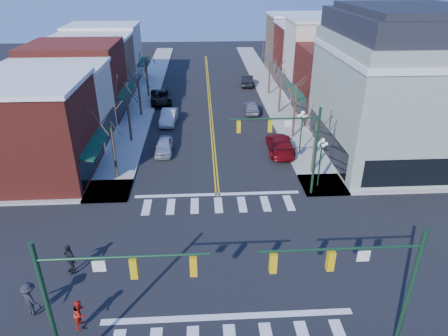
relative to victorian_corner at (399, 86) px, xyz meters
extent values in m
plane|color=black|center=(-16.50, -14.50, -6.66)|extent=(160.00, 160.00, 0.00)
cube|color=#9E9B93|center=(-25.25, 5.50, -6.58)|extent=(3.50, 70.00, 0.15)
cube|color=#9E9B93|center=(-7.75, 5.50, -6.58)|extent=(3.50, 70.00, 0.15)
cube|color=maroon|center=(-32.00, -2.75, -2.66)|extent=(10.00, 8.50, 8.00)
cube|color=beige|center=(-32.00, 5.00, -2.91)|extent=(10.00, 7.00, 7.50)
cube|color=maroon|center=(-32.00, 13.00, -2.41)|extent=(10.00, 9.00, 8.50)
cube|color=#906E4F|center=(-32.00, 21.25, -2.76)|extent=(10.00, 7.50, 7.80)
cube|color=beige|center=(-32.00, 29.00, -2.56)|extent=(10.00, 8.00, 8.20)
cube|color=maroon|center=(-1.00, 11.25, -2.66)|extent=(10.00, 8.50, 8.00)
cube|color=beige|center=(-1.00, 19.00, -1.66)|extent=(10.00, 7.00, 10.00)
cube|color=maroon|center=(-1.00, 26.50, -2.41)|extent=(10.00, 8.00, 8.50)
cube|color=#906E4F|center=(-1.00, 34.50, -2.16)|extent=(10.00, 8.00, 9.00)
cube|color=#909E89|center=(0.00, 0.00, -1.16)|extent=(12.00, 14.00, 11.00)
cube|color=white|center=(0.00, 0.00, 2.94)|extent=(12.25, 14.25, 0.50)
cube|color=black|center=(0.00, 0.00, 5.24)|extent=(11.40, 13.40, 1.80)
cube|color=black|center=(0.00, 0.00, 6.34)|extent=(9.80, 11.80, 0.60)
cylinder|color=#14331E|center=(-23.90, -21.90, -3.06)|extent=(0.20, 0.20, 7.20)
cylinder|color=#14331E|center=(-20.65, -21.90, -0.26)|extent=(6.50, 0.12, 0.12)
cube|color=gold|center=(-20.33, -21.90, -0.81)|extent=(0.28, 0.28, 0.90)
cube|color=gold|center=(-18.05, -21.90, -0.81)|extent=(0.28, 0.28, 0.90)
cylinder|color=#14331E|center=(-9.10, -21.90, -3.06)|extent=(0.20, 0.20, 7.20)
cylinder|color=#14331E|center=(-12.35, -21.90, -0.26)|extent=(6.50, 0.12, 0.12)
cube|color=gold|center=(-12.68, -21.90, -0.81)|extent=(0.28, 0.28, 0.90)
cube|color=gold|center=(-14.95, -21.90, -0.81)|extent=(0.28, 0.28, 0.90)
cylinder|color=#14331E|center=(-9.10, -7.10, -3.06)|extent=(0.20, 0.20, 7.20)
cylinder|color=#14331E|center=(-12.35, -7.10, -0.26)|extent=(6.50, 0.12, 0.12)
cube|color=gold|center=(-12.68, -7.10, -0.81)|extent=(0.28, 0.28, 0.90)
cube|color=gold|center=(-14.95, -7.10, -0.81)|extent=(0.28, 0.28, 0.90)
cylinder|color=#14331E|center=(-8.30, -6.00, -4.66)|extent=(0.12, 0.12, 4.00)
sphere|color=white|center=(-8.30, -6.00, -2.51)|extent=(0.36, 0.36, 0.36)
cylinder|color=#14331E|center=(-8.30, 0.50, -4.66)|extent=(0.12, 0.12, 4.00)
sphere|color=white|center=(-8.30, 0.50, -2.51)|extent=(0.36, 0.36, 0.36)
cylinder|color=#382B21|center=(-24.90, -3.50, -4.28)|extent=(0.24, 0.24, 4.76)
cylinder|color=#382B21|center=(-24.90, 4.50, -4.14)|extent=(0.24, 0.24, 5.04)
cylinder|color=#382B21|center=(-24.90, 12.50, -4.38)|extent=(0.24, 0.24, 4.55)
cylinder|color=#382B21|center=(-24.90, 20.50, -4.21)|extent=(0.24, 0.24, 4.90)
cylinder|color=#382B21|center=(-8.10, -3.50, -4.35)|extent=(0.24, 0.24, 4.62)
cylinder|color=#382B21|center=(-8.10, 4.50, -4.07)|extent=(0.24, 0.24, 5.18)
cylinder|color=#382B21|center=(-8.10, 12.50, -4.24)|extent=(0.24, 0.24, 4.83)
cylinder|color=#382B21|center=(-8.10, 20.50, -4.17)|extent=(0.24, 0.24, 4.97)
imported|color=silver|center=(-21.30, 1.54, -5.96)|extent=(1.65, 4.09, 1.39)
imported|color=silver|center=(-21.38, 9.69, -5.88)|extent=(1.93, 4.80, 1.55)
imported|color=black|center=(-22.90, 17.38, -5.86)|extent=(3.25, 5.99, 1.60)
imported|color=maroon|center=(-10.10, 1.07, -5.82)|extent=(2.66, 5.91, 1.68)
imported|color=#A5A5AA|center=(-11.45, 12.80, -5.92)|extent=(2.00, 4.44, 1.48)
imported|color=black|center=(-10.58, 25.42, -5.86)|extent=(2.27, 4.99, 1.59)
imported|color=red|center=(-23.80, -19.37, -5.69)|extent=(0.69, 0.85, 1.63)
imported|color=black|center=(-25.41, -15.32, -5.55)|extent=(1.13, 1.11, 1.91)
imported|color=black|center=(-26.50, -18.41, -5.53)|extent=(1.46, 1.30, 1.96)
camera|label=1|loc=(-17.57, -33.96, 9.50)|focal=32.00mm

